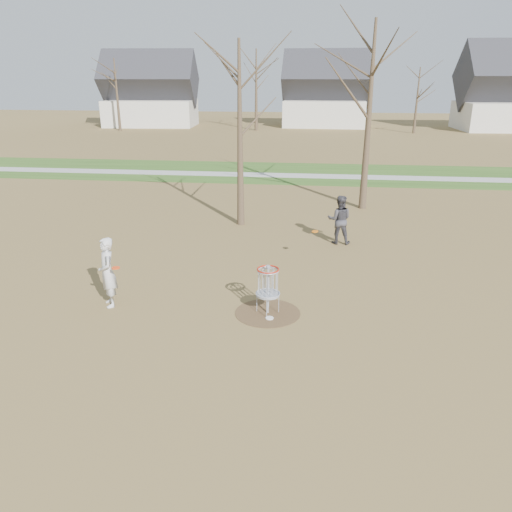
{
  "coord_description": "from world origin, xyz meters",
  "views": [
    {
      "loc": [
        1.13,
        -12.26,
        6.12
      ],
      "look_at": [
        -0.5,
        1.5,
        1.1
      ],
      "focal_mm": 35.0,
      "sensor_mm": 36.0,
      "label": 1
    }
  ],
  "objects": [
    {
      "name": "ground",
      "position": [
        0.0,
        0.0,
        0.0
      ],
      "size": [
        160.0,
        160.0,
        0.0
      ],
      "primitive_type": "plane",
      "color": "brown",
      "rests_on": "ground"
    },
    {
      "name": "green_band",
      "position": [
        0.0,
        21.0,
        0.01
      ],
      "size": [
        160.0,
        8.0,
        0.01
      ],
      "primitive_type": "cube",
      "color": "#2D5119",
      "rests_on": "ground"
    },
    {
      "name": "player_standing",
      "position": [
        -4.47,
        -0.02,
        0.99
      ],
      "size": [
        0.78,
        0.86,
        1.99
      ],
      "primitive_type": "imported",
      "rotation": [
        0.0,
        0.0,
        -1.04
      ],
      "color": "silver",
      "rests_on": "ground"
    },
    {
      "name": "discs_in_play",
      "position": [
        -1.31,
        1.94,
        1.21
      ],
      "size": [
        5.52,
        4.51,
        0.13
      ],
      "color": "orange",
      "rests_on": "ground"
    },
    {
      "name": "disc_golf_basket",
      "position": [
        0.0,
        0.0,
        0.91
      ],
      "size": [
        0.64,
        0.64,
        1.35
      ],
      "color": "#9EA3AD",
      "rests_on": "ground"
    },
    {
      "name": "dirt_circle",
      "position": [
        0.0,
        0.0,
        0.01
      ],
      "size": [
        1.8,
        1.8,
        0.01
      ],
      "primitive_type": "cylinder",
      "color": "#47331E",
      "rests_on": "ground"
    },
    {
      "name": "houses_row",
      "position": [
        4.32,
        52.56,
        3.52
      ],
      "size": [
        56.51,
        10.01,
        7.26
      ],
      "color": "silver",
      "rests_on": "ground"
    },
    {
      "name": "footpath",
      "position": [
        0.0,
        20.0,
        0.01
      ],
      "size": [
        160.0,
        1.5,
        0.01
      ],
      "primitive_type": "cube",
      "color": "#9E9E99",
      "rests_on": "green_band"
    },
    {
      "name": "disc_grounded",
      "position": [
        0.08,
        -0.34,
        0.02
      ],
      "size": [
        0.22,
        0.22,
        0.02
      ],
      "primitive_type": "cylinder",
      "color": "white",
      "rests_on": "dirt_circle"
    },
    {
      "name": "player_throwing",
      "position": [
        2.14,
        6.36,
        0.94
      ],
      "size": [
        0.94,
        0.75,
        1.89
      ],
      "primitive_type": "imported",
      "rotation": [
        0.0,
        0.0,
        3.1
      ],
      "color": "#3B393F",
      "rests_on": "ground"
    },
    {
      "name": "bare_trees",
      "position": [
        1.78,
        35.79,
        5.35
      ],
      "size": [
        52.62,
        44.98,
        9.0
      ],
      "color": "#382B1E",
      "rests_on": "ground"
    }
  ]
}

